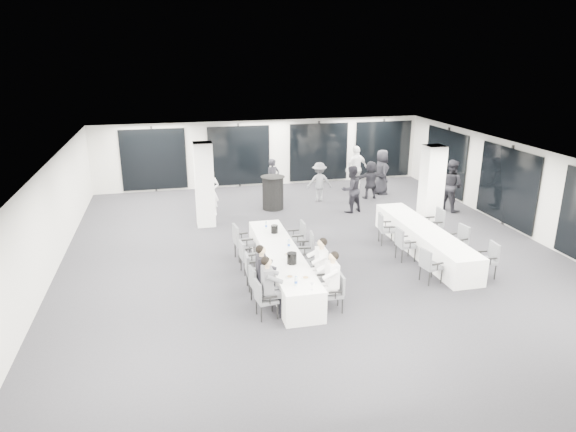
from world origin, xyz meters
name	(u,v)px	position (x,y,z in m)	size (l,w,h in m)	color
room	(331,195)	(0.89, 1.11, 1.39)	(14.04, 16.04, 2.84)	#26262B
column_left	(204,185)	(-2.80, 3.20, 1.40)	(0.60, 0.60, 2.80)	white
column_right	(431,189)	(4.20, 1.00, 1.40)	(0.60, 0.60, 2.80)	white
banquet_table_main	(282,265)	(-1.22, -1.49, 0.38)	(0.90, 5.00, 0.75)	white
banquet_table_side	(424,240)	(3.17, -0.68, 0.38)	(0.90, 5.00, 0.75)	white
cocktail_table	(273,193)	(-0.25, 4.49, 0.62)	(0.88, 0.88, 1.23)	black
chair_main_left_near	(263,297)	(-2.05, -3.38, 0.51)	(0.50, 0.54, 0.89)	#4E5055
chair_main_left_second	(258,283)	(-2.05, -2.70, 0.51)	(0.51, 0.55, 0.90)	#4E5055
chair_main_left_mid	(252,269)	(-2.05, -1.93, 0.52)	(0.47, 0.53, 0.91)	#4E5055
chair_main_left_fourth	(247,255)	(-2.05, -0.93, 0.50)	(0.50, 0.54, 0.88)	#4E5055
chair_main_left_far	(241,240)	(-2.06, -0.02, 0.58)	(0.58, 0.62, 1.02)	#4E5055
chair_main_right_near	(336,290)	(-0.40, -3.43, 0.49)	(0.45, 0.50, 0.86)	#4E5055
chair_main_right_second	(325,273)	(-0.39, -2.57, 0.54)	(0.51, 0.56, 0.94)	#4E5055
chair_main_right_mid	(315,260)	(-0.39, -1.68, 0.52)	(0.52, 0.56, 0.91)	#4E5055
chair_main_right_fourth	(307,247)	(-0.39, -0.86, 0.54)	(0.54, 0.58, 0.94)	#4E5055
chair_main_right_far	(298,236)	(-0.39, 0.08, 0.54)	(0.48, 0.54, 0.94)	#4E5055
chair_side_left_near	(429,264)	(2.34, -2.56, 0.51)	(0.52, 0.56, 0.90)	#4E5055
chair_side_left_mid	(403,242)	(2.34, -1.08, 0.53)	(0.48, 0.54, 0.93)	#4E5055
chair_side_left_far	(385,227)	(2.34, 0.23, 0.54)	(0.55, 0.59, 0.95)	#4E5055
chair_side_right_near	(489,258)	(4.00, -2.59, 0.53)	(0.50, 0.55, 0.93)	#4E5055
chair_side_right_mid	(459,239)	(4.00, -1.19, 0.53)	(0.53, 0.57, 0.92)	#4E5055
chair_side_right_far	(435,222)	(4.01, 0.21, 0.57)	(0.51, 0.57, 0.99)	#4E5055
seated_guest_a	(270,283)	(-1.89, -3.37, 0.81)	(0.50, 0.38, 1.44)	#595B61
seated_guest_b	(264,270)	(-1.89, -2.69, 0.81)	(0.50, 0.38, 1.44)	black
seated_guest_c	(330,278)	(-0.56, -3.42, 0.81)	(0.50, 0.38, 1.44)	white
seated_guest_d	(319,263)	(-0.56, -2.56, 0.81)	(0.50, 0.38, 1.44)	white
standing_guest_a	(273,176)	(0.02, 5.76, 0.91)	(0.66, 0.54, 1.82)	black
standing_guest_b	(351,186)	(2.42, 3.48, 0.97)	(0.93, 0.57, 1.93)	black
standing_guest_c	(319,179)	(1.70, 5.10, 0.86)	(1.12, 0.57, 1.72)	#595B61
standing_guest_d	(356,165)	(3.64, 6.28, 1.06)	(1.25, 0.70, 2.12)	white
standing_guest_e	(382,169)	(4.47, 5.57, 1.02)	(0.99, 0.60, 2.04)	black
standing_guest_f	(371,177)	(3.78, 5.02, 0.85)	(1.56, 0.60, 1.70)	black
standing_guest_g	(210,189)	(-2.53, 4.28, 0.96)	(0.70, 0.56, 1.92)	white
standing_guest_h	(451,182)	(6.01, 2.86, 1.07)	(1.03, 0.63, 2.14)	black
ice_bucket_near	(292,258)	(-1.15, -2.31, 0.89)	(0.24, 0.24, 0.27)	black
ice_bucket_far	(274,229)	(-1.13, -0.11, 0.86)	(0.20, 0.20, 0.23)	black
water_bottle_a	(296,281)	(-1.34, -3.50, 0.86)	(0.07, 0.07, 0.21)	silver
water_bottle_b	(289,244)	(-1.00, -1.31, 0.86)	(0.07, 0.07, 0.22)	silver
water_bottle_c	(266,225)	(-1.28, 0.30, 0.85)	(0.06, 0.06, 0.20)	silver
plate_a	(290,277)	(-1.37, -3.05, 0.76)	(0.20, 0.20, 0.03)	white
plate_b	(306,277)	(-1.04, -3.17, 0.76)	(0.21, 0.21, 0.03)	white
plate_c	(288,254)	(-1.12, -1.74, 0.76)	(0.18, 0.18, 0.03)	white
wine_glass	(312,284)	(-1.06, -3.79, 0.89)	(0.07, 0.07, 0.18)	silver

